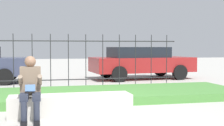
# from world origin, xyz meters

# --- Properties ---
(ground_plane) EXTENTS (60.00, 60.00, 0.00)m
(ground_plane) POSITION_xyz_m (0.00, 0.00, 0.00)
(ground_plane) COLOR #B2AFA8
(stone_bench) EXTENTS (2.46, 0.59, 0.43)m
(stone_bench) POSITION_xyz_m (-0.28, 0.00, 0.19)
(stone_bench) COLOR beige
(stone_bench) RESTS_ON ground_plane
(person_seated_reader) EXTENTS (0.42, 0.73, 1.22)m
(person_seated_reader) POSITION_xyz_m (-1.07, -0.33, 0.66)
(person_seated_reader) COLOR black
(person_seated_reader) RESTS_ON ground_plane
(grass_berm) EXTENTS (9.19, 2.48, 0.21)m
(grass_berm) POSITION_xyz_m (0.00, 1.94, 0.10)
(grass_berm) COLOR #4C893D
(grass_berm) RESTS_ON ground_plane
(iron_fence) EXTENTS (7.19, 0.03, 1.80)m
(iron_fence) POSITION_xyz_m (0.00, 3.56, 0.94)
(iron_fence) COLOR #232326
(iron_fence) RESTS_ON ground_plane
(car_parked_right) EXTENTS (4.49, 2.26, 1.38)m
(car_parked_right) POSITION_xyz_m (3.42, 6.59, 0.75)
(car_parked_right) COLOR maroon
(car_parked_right) RESTS_ON ground_plane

